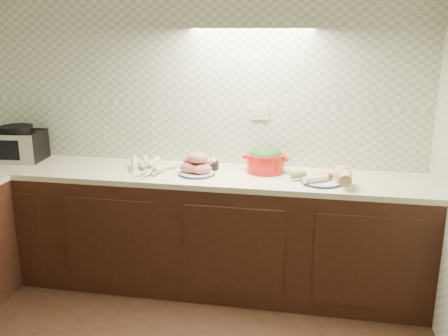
% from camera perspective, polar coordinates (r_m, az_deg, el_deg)
% --- Properties ---
extents(room, '(3.60, 3.60, 2.60)m').
position_cam_1_polar(room, '(2.18, -16.15, 7.14)').
color(room, black).
rests_on(room, ground).
extents(counter, '(3.60, 3.60, 0.90)m').
position_cam_1_polar(counter, '(3.42, -19.90, -10.90)').
color(counter, black).
rests_on(counter, ground).
extents(toaster_oven, '(0.42, 0.34, 0.28)m').
position_cam_1_polar(toaster_oven, '(4.32, -22.53, 2.52)').
color(toaster_oven, black).
rests_on(toaster_oven, counter).
extents(parsnip_pile, '(0.38, 0.39, 0.08)m').
position_cam_1_polar(parsnip_pile, '(3.72, -8.48, 0.02)').
color(parsnip_pile, beige).
rests_on(parsnip_pile, counter).
extents(sweet_potato_plate, '(0.27, 0.27, 0.16)m').
position_cam_1_polar(sweet_potato_plate, '(3.63, -3.10, 0.26)').
color(sweet_potato_plate, '#142044').
rests_on(sweet_potato_plate, counter).
extents(onion_bowl, '(0.15, 0.15, 0.11)m').
position_cam_1_polar(onion_bowl, '(3.76, -1.76, 0.51)').
color(onion_bowl, black).
rests_on(onion_bowl, counter).
extents(dutch_oven, '(0.35, 0.29, 0.19)m').
position_cam_1_polar(dutch_oven, '(3.68, 4.78, 0.97)').
color(dutch_oven, red).
rests_on(dutch_oven, counter).
extents(veg_plate, '(0.45, 0.30, 0.13)m').
position_cam_1_polar(veg_plate, '(3.48, 12.13, -1.01)').
color(veg_plate, '#142044').
rests_on(veg_plate, counter).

